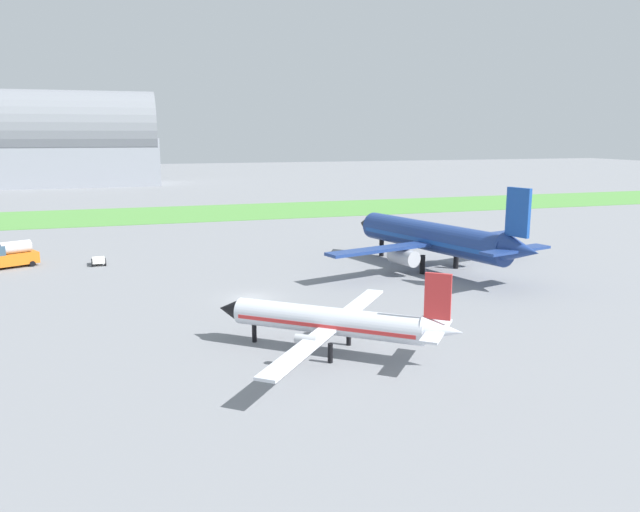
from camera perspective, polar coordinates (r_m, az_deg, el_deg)
name	(u,v)px	position (r m, az deg, el deg)	size (l,w,h in m)	color
ground_plane	(251,298)	(63.68, -6.35, -3.85)	(600.00, 600.00, 0.00)	gray
grass_taxiway_strip	(185,214)	(133.06, -12.30, 3.83)	(360.00, 28.00, 0.08)	#549342
airplane_midfield_jet	(435,238)	(76.91, 10.51, 1.64)	(30.40, 30.07, 10.96)	navy
airplane_foreground_turboprop	(332,321)	(47.14, 1.12, -5.99)	(16.73, 18.73, 6.88)	silver
baggage_cart_near_gate	(99,261)	(83.85, -19.70, -0.40)	(1.88, 2.48, 0.90)	white
fuel_truck_midfield	(8,255)	(86.33, -26.75, 0.06)	(6.90, 4.97, 3.29)	orange
hangar_distant	(69,142)	(217.09, -22.11, 9.69)	(55.12, 25.33, 30.11)	#9399A3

